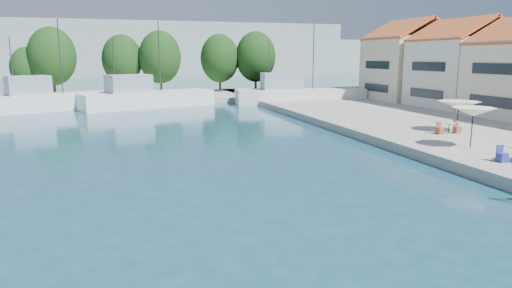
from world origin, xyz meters
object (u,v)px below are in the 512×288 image
object	(u,v)px
trawler_04	(297,95)
umbrella_white	(473,112)
trawler_02	(47,101)
trawler_03	(145,98)
umbrella_cream	(459,105)

from	to	relation	value
trawler_04	umbrella_white	world-z (taller)	trawler_04
trawler_02	trawler_03	world-z (taller)	same
trawler_03	umbrella_cream	world-z (taller)	trawler_03
trawler_02	trawler_03	distance (m)	10.45
trawler_03	umbrella_white	world-z (taller)	trawler_03
trawler_03	umbrella_white	size ratio (longest dim) A/B	6.38
trawler_02	trawler_04	world-z (taller)	same
trawler_02	umbrella_white	size ratio (longest dim) A/B	5.74
trawler_02	umbrella_cream	world-z (taller)	trawler_02
trawler_02	umbrella_cream	size ratio (longest dim) A/B	4.86
trawler_03	umbrella_white	xyz separation A→B (m)	(16.53, -32.74, 1.60)
umbrella_white	trawler_04	bearing A→B (deg)	86.48
trawler_03	trawler_04	size ratio (longest dim) A/B	0.96
umbrella_cream	trawler_02	bearing A→B (deg)	137.55
trawler_02	trawler_03	bearing A→B (deg)	-21.48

